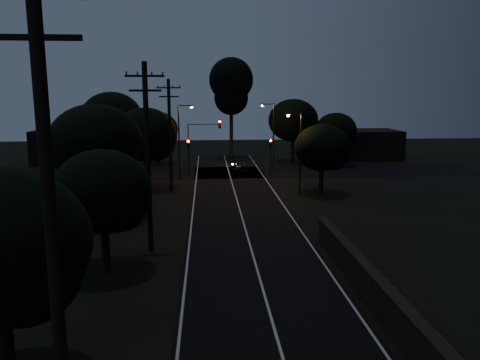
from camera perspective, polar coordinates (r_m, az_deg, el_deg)
road_surface at (r=44.24m, az=-0.67°, el=-1.46°), size 60.00×70.00×0.03m
utility_pole_near at (r=11.04m, az=-21.97°, el=-6.28°), size 2.20×0.30×12.00m
utility_pole_mid at (r=27.50m, az=-11.20°, el=3.00°), size 2.20×0.30×11.00m
utility_pole_far at (r=44.35m, az=-8.55°, el=5.61°), size 2.20×0.30×10.50m
tree_left_a at (r=15.95m, az=-27.00°, el=-7.63°), size 5.66×5.66×7.15m
tree_left_b at (r=25.04m, az=-16.06°, el=-1.58°), size 5.07×5.07×6.45m
tree_left_c at (r=34.97m, az=-16.79°, el=3.98°), size 6.75×6.75×8.53m
tree_left_d at (r=46.47m, az=-11.18°, el=5.26°), size 6.19×6.19×7.86m
tree_far_nw at (r=62.44m, az=-9.88°, el=6.02°), size 5.39×5.39×6.82m
tree_far_w at (r=59.05m, az=-15.12°, el=7.18°), size 7.34×7.34×9.36m
tree_far_ne at (r=63.16m, az=6.73°, el=7.10°), size 6.67×6.67×8.43m
tree_far_e at (r=61.49m, az=11.79°, el=5.83°), size 5.30×5.30×6.72m
tree_right_a at (r=43.62m, az=10.23°, el=3.77°), size 5.09×5.09×6.47m
tall_pine at (r=67.15m, az=-1.08°, el=11.42°), size 6.22×6.22×14.13m
building_left at (r=66.75m, az=-19.26°, el=3.96°), size 10.00×8.00×4.40m
building_right at (r=69.26m, az=14.98°, el=4.26°), size 9.00×7.00×4.00m
signal_left at (r=52.48m, az=-6.29°, el=3.52°), size 0.28×0.35×4.10m
signal_right at (r=52.93m, az=3.73°, el=3.63°), size 0.28×0.35×4.10m
signal_mast at (r=52.28m, az=-4.47°, el=5.19°), size 3.70×0.35×6.25m
streetlight_a at (r=50.34m, az=-7.22°, el=5.26°), size 1.66×0.26×8.00m
streetlight_b at (r=56.80m, az=3.91°, el=5.93°), size 1.66×0.26×8.00m
streetlight_c at (r=43.18m, az=7.18°, el=3.99°), size 1.46×0.26×7.50m
car at (r=55.53m, az=0.06°, el=1.68°), size 2.01×3.85×1.25m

